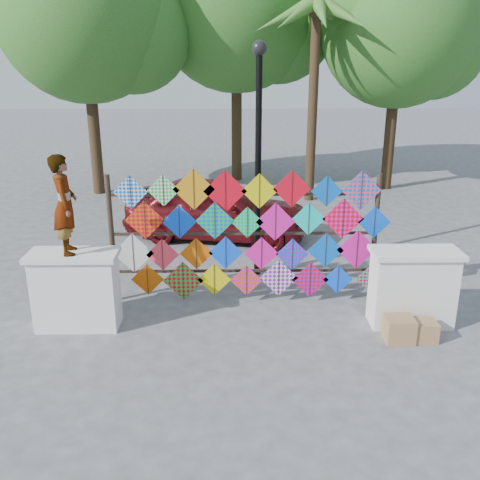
# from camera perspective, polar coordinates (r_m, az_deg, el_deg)

# --- Properties ---
(ground) EXTENTS (80.00, 80.00, 0.00)m
(ground) POSITION_cam_1_polar(r_m,az_deg,el_deg) (9.06, 0.52, -8.43)
(ground) COLOR gray
(ground) RESTS_ON ground
(parapet_left) EXTENTS (1.40, 0.65, 1.28)m
(parapet_left) POSITION_cam_1_polar(r_m,az_deg,el_deg) (8.94, -17.07, -5.08)
(parapet_left) COLOR white
(parapet_left) RESTS_ON ground
(parapet_right) EXTENTS (1.40, 0.65, 1.28)m
(parapet_right) POSITION_cam_1_polar(r_m,az_deg,el_deg) (9.08, 17.92, -4.81)
(parapet_right) COLOR white
(parapet_right) RESTS_ON ground
(kite_rack) EXTENTS (4.89, 0.24, 2.42)m
(kite_rack) POSITION_cam_1_polar(r_m,az_deg,el_deg) (9.26, 0.94, 0.44)
(kite_rack) COLOR #2F231A
(kite_rack) RESTS_ON ground
(tree_west) EXTENTS (5.85, 5.20, 8.01)m
(tree_west) POSITION_cam_1_polar(r_m,az_deg,el_deg) (17.63, -15.93, 22.14)
(tree_west) COLOR #3F2D1B
(tree_west) RESTS_ON ground
(tree_mid) EXTENTS (6.30, 5.60, 8.61)m
(tree_mid) POSITION_cam_1_polar(r_m,az_deg,el_deg) (19.16, -0.04, 23.66)
(tree_mid) COLOR #3F2D1B
(tree_mid) RESTS_ON ground
(tree_east) EXTENTS (5.40, 4.80, 7.42)m
(tree_east) POSITION_cam_1_polar(r_m,az_deg,el_deg) (18.39, 16.89, 20.66)
(tree_east) COLOR #3F2D1B
(tree_east) RESTS_ON ground
(palm_tree) EXTENTS (3.62, 3.62, 5.83)m
(palm_tree) POSITION_cam_1_polar(r_m,az_deg,el_deg) (16.26, 8.12, 21.46)
(palm_tree) COLOR #3F2D1B
(palm_tree) RESTS_ON ground
(vendor_woman) EXTENTS (0.49, 0.63, 1.54)m
(vendor_woman) POSITION_cam_1_polar(r_m,az_deg,el_deg) (8.51, -18.20, 3.59)
(vendor_woman) COLOR #99999E
(vendor_woman) RESTS_ON parapet_left
(sedan) EXTENTS (4.62, 2.59, 1.49)m
(sedan) POSITION_cam_1_polar(r_m,az_deg,el_deg) (12.87, -2.47, 3.45)
(sedan) COLOR #5F1015
(sedan) RESTS_ON ground
(lamppost) EXTENTS (0.28, 0.28, 4.46)m
(lamppost) POSITION_cam_1_polar(r_m,az_deg,el_deg) (10.17, 1.98, 10.57)
(lamppost) COLOR black
(lamppost) RESTS_ON ground
(cardboard_box_near) EXTENTS (0.43, 0.39, 0.39)m
(cardboard_box_near) POSITION_cam_1_polar(r_m,az_deg,el_deg) (8.69, 16.61, -9.10)
(cardboard_box_near) COLOR #AC7F53
(cardboard_box_near) RESTS_ON ground
(cardboard_box_far) EXTENTS (0.38, 0.35, 0.32)m
(cardboard_box_far) POSITION_cam_1_polar(r_m,az_deg,el_deg) (8.84, 19.00, -9.12)
(cardboard_box_far) COLOR #AC7F53
(cardboard_box_far) RESTS_ON ground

